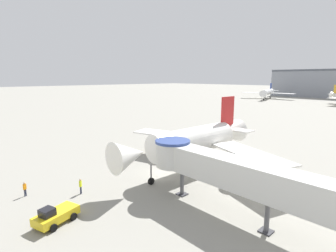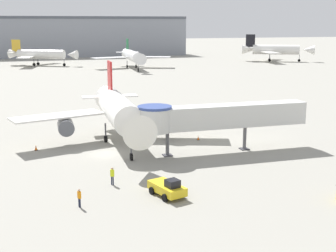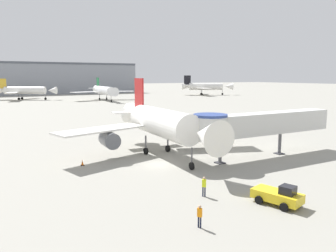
{
  "view_description": "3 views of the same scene",
  "coord_description": "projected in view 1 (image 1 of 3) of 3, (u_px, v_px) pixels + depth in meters",
  "views": [
    {
      "loc": [
        26.43,
        -23.84,
        13.47
      ],
      "look_at": [
        -2.61,
        3.87,
        5.97
      ],
      "focal_mm": 28.0,
      "sensor_mm": 36.0,
      "label": 1
    },
    {
      "loc": [
        -9.12,
        -55.51,
        15.91
      ],
      "look_at": [
        7.43,
        -1.46,
        3.36
      ],
      "focal_mm": 50.0,
      "sensor_mm": 36.0,
      "label": 2
    },
    {
      "loc": [
        -17.87,
        -34.55,
        10.77
      ],
      "look_at": [
        0.65,
        -0.9,
        4.88
      ],
      "focal_mm": 35.0,
      "sensor_mm": 36.0,
      "label": 3
    }
  ],
  "objects": [
    {
      "name": "ground_crew_wing_walker",
      "position": [
        81.0,
        185.0,
        30.54
      ],
      "size": [
        0.39,
        0.39,
        1.84
      ],
      "rotation": [
        0.0,
        0.0,
        2.36
      ],
      "color": "#1E2338",
      "rests_on": "ground_plane"
    },
    {
      "name": "main_airplane",
      "position": [
        195.0,
        141.0,
        37.86
      ],
      "size": [
        28.44,
        24.34,
        10.42
      ],
      "rotation": [
        0.0,
        0.0,
        -0.03
      ],
      "color": "white",
      "rests_on": "ground_plane"
    },
    {
      "name": "pushback_tug_yellow",
      "position": [
        55.0,
        215.0,
        24.37
      ],
      "size": [
        2.98,
        4.41,
        1.84
      ],
      "rotation": [
        0.0,
        0.0,
        0.3
      ],
      "color": "yellow",
      "rests_on": "ground_plane"
    },
    {
      "name": "traffic_cone_port_wing",
      "position": [
        147.0,
        153.0,
        46.25
      ],
      "size": [
        0.43,
        0.43,
        0.72
      ],
      "color": "black",
      "rests_on": "ground_plane"
    },
    {
      "name": "jet_bridge",
      "position": [
        226.0,
        170.0,
        25.51
      ],
      "size": [
        21.84,
        4.1,
        6.23
      ],
      "rotation": [
        0.0,
        0.0,
        -0.01
      ],
      "color": "silver",
      "rests_on": "ground_plane"
    },
    {
      "name": "ground_crew_marshaller",
      "position": [
        25.0,
        188.0,
        29.95
      ],
      "size": [
        0.32,
        0.38,
        1.7
      ],
      "rotation": [
        0.0,
        0.0,
        2.04
      ],
      "color": "#1E2338",
      "rests_on": "ground_plane"
    },
    {
      "name": "ground_plane",
      "position": [
        161.0,
        173.0,
        37.45
      ],
      "size": [
        800.0,
        800.0,
        0.0
      ],
      "primitive_type": "plane",
      "color": "gray"
    },
    {
      "name": "background_jet_blue_tail",
      "position": [
        267.0,
        92.0,
        162.96
      ],
      "size": [
        31.15,
        31.46,
        9.66
      ],
      "rotation": [
        0.0,
        0.0,
        0.29
      ],
      "color": "white",
      "rests_on": "ground_plane"
    },
    {
      "name": "traffic_cone_starboard_wing",
      "position": [
        259.0,
        193.0,
        30.18
      ],
      "size": [
        0.39,
        0.39,
        0.65
      ],
      "color": "black",
      "rests_on": "ground_plane"
    }
  ]
}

